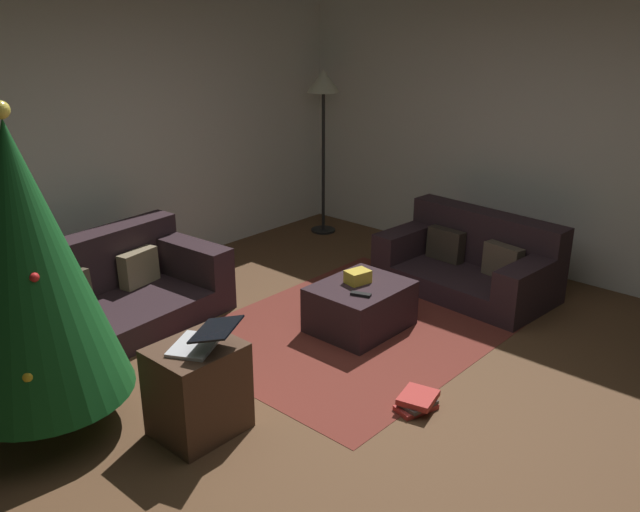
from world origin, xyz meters
The scene contains 14 objects.
ground_plane centered at (0.00, 0.00, 0.00)m, with size 6.40×6.40×0.00m, color brown.
rear_partition centered at (0.00, 3.14, 1.30)m, with size 6.40×0.12×2.60m, color silver.
corner_partition centered at (3.14, 0.00, 1.30)m, with size 0.12×6.40×2.60m, color silver.
couch_left centered at (-0.39, 2.25, 0.27)m, with size 1.76×1.10×0.72m.
couch_right centered at (2.25, 0.44, 0.26)m, with size 0.97×1.61×0.70m.
ottoman centered at (0.92, 0.68, 0.19)m, with size 0.76×0.61×0.38m, color #2D1E23.
gift_box centered at (0.94, 0.73, 0.43)m, with size 0.19×0.14×0.10m, color gold.
tv_remote centered at (0.75, 0.55, 0.39)m, with size 0.05×0.16×0.02m, color black.
christmas_tree centered at (-1.45, 1.27, 1.09)m, with size 1.08×1.08×2.02m.
side_table centered at (-0.86, 0.53, 0.29)m, with size 0.52×0.44×0.58m, color #4C3323.
laptop centered at (-0.83, 0.48, 0.64)m, with size 0.46×0.49×0.17m.
book_stack centered at (0.25, -0.34, 0.05)m, with size 0.32×0.27×0.10m.
corner_lamp centered at (2.59, 2.58, 1.57)m, with size 0.36×0.36×1.83m.
area_rug centered at (0.92, 0.68, 0.00)m, with size 2.60×2.00×0.01m, color maroon.
Camera 1 is at (-3.00, -2.41, 2.50)m, focal length 37.88 mm.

